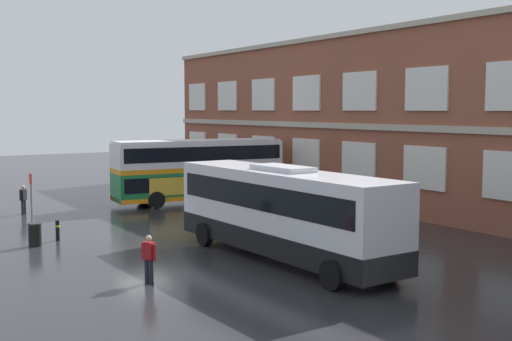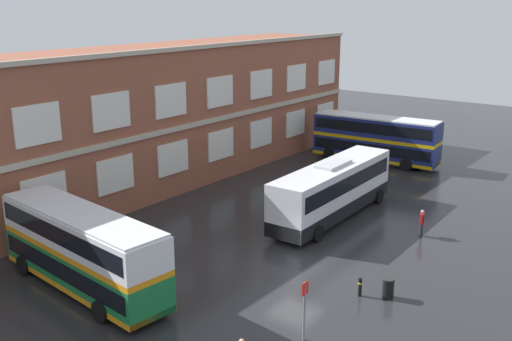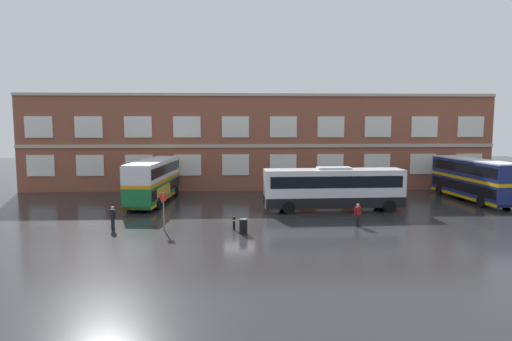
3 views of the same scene
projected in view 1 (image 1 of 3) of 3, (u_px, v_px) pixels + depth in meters
ground_plane at (181, 229)px, 32.77m from camera, size 120.00×120.00×0.00m
brick_terminal_building at (440, 123)px, 38.80m from camera, size 52.84×8.19×10.77m
double_decker_near at (199, 170)px, 42.14m from camera, size 3.65×11.20×4.07m
touring_coach at (282, 213)px, 26.03m from camera, size 12.07×3.17×3.80m
waiting_passenger at (23, 198)px, 37.38m from camera, size 0.52×0.52×1.70m
second_passenger at (149, 257)px, 22.51m from camera, size 0.62×0.39×1.70m
bus_stand_flag at (31, 194)px, 33.99m from camera, size 0.44×0.10×2.70m
station_litter_bin at (35, 234)px, 28.72m from camera, size 0.60×0.60×1.03m
safety_bollard_east at (58, 230)px, 29.89m from camera, size 0.19×0.19×0.95m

